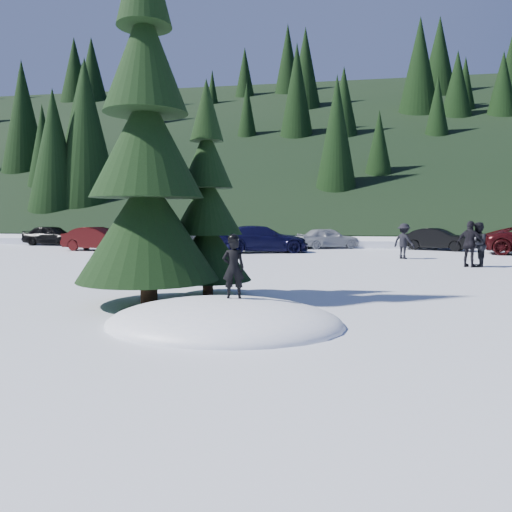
% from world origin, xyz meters
% --- Properties ---
extents(ground, '(200.00, 200.00, 0.00)m').
position_xyz_m(ground, '(0.00, 0.00, 0.00)').
color(ground, white).
rests_on(ground, ground).
extents(snow_mound, '(4.48, 3.52, 0.96)m').
position_xyz_m(snow_mound, '(0.00, 0.00, 0.00)').
color(snow_mound, white).
rests_on(snow_mound, ground).
extents(forest_hillside, '(200.00, 60.00, 25.00)m').
position_xyz_m(forest_hillside, '(0.00, 54.00, 12.50)').
color(forest_hillside, black).
rests_on(forest_hillside, ground).
extents(spruce_tall, '(3.20, 3.20, 8.60)m').
position_xyz_m(spruce_tall, '(-2.20, 1.80, 3.32)').
color(spruce_tall, black).
rests_on(spruce_tall, ground).
extents(spruce_short, '(2.20, 2.20, 5.37)m').
position_xyz_m(spruce_short, '(-1.20, 3.20, 2.10)').
color(spruce_short, black).
rests_on(spruce_short, ground).
extents(child_skier, '(0.46, 0.36, 1.13)m').
position_xyz_m(child_skier, '(0.15, 0.17, 1.05)').
color(child_skier, black).
rests_on(child_skier, snow_mound).
extents(adult_0, '(0.89, 1.01, 1.76)m').
position_xyz_m(adult_0, '(7.31, 11.78, 0.88)').
color(adult_0, black).
rests_on(adult_0, ground).
extents(adult_1, '(1.13, 0.95, 1.81)m').
position_xyz_m(adult_1, '(7.01, 11.66, 0.91)').
color(adult_1, black).
rests_on(adult_1, ground).
extents(adult_2, '(1.20, 1.16, 1.64)m').
position_xyz_m(adult_2, '(4.90, 15.06, 0.82)').
color(adult_2, black).
rests_on(adult_2, ground).
extents(car_0, '(4.09, 1.94, 1.35)m').
position_xyz_m(car_0, '(-17.15, 21.65, 0.68)').
color(car_0, black).
rests_on(car_0, ground).
extents(car_1, '(4.17, 1.73, 1.34)m').
position_xyz_m(car_1, '(-11.66, 17.57, 0.67)').
color(car_1, '#350A09').
rests_on(car_1, ground).
extents(car_2, '(5.46, 3.30, 1.42)m').
position_xyz_m(car_2, '(-7.14, 18.39, 0.71)').
color(car_2, '#45494C').
rests_on(car_2, ground).
extents(car_3, '(5.39, 3.45, 1.45)m').
position_xyz_m(car_3, '(-2.22, 17.77, 0.73)').
color(car_3, black).
rests_on(car_3, ground).
extents(car_4, '(4.03, 2.93, 1.28)m').
position_xyz_m(car_4, '(1.19, 21.72, 0.64)').
color(car_4, '#989BA0').
rests_on(car_4, ground).
extents(car_5, '(4.07, 2.81, 1.27)m').
position_xyz_m(car_5, '(7.49, 21.27, 0.64)').
color(car_5, black).
rests_on(car_5, ground).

